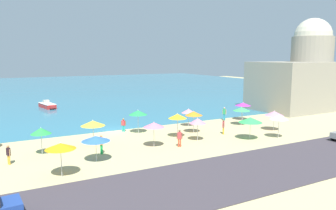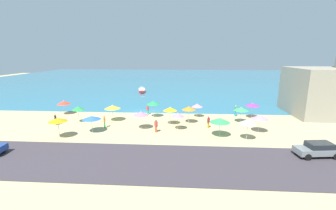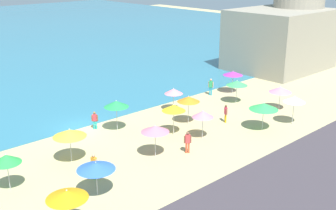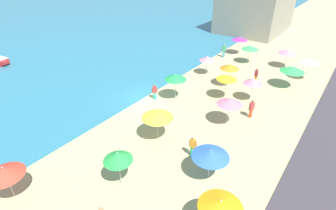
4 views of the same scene
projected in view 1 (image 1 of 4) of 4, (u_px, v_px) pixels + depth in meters
ground_plane at (114, 131)px, 38.46m from camera, size 160.00×160.00×0.00m
sea at (45, 89)px, 86.32m from camera, size 150.00×110.00×0.05m
coastal_road at (200, 181)px, 22.80m from camera, size 80.00×8.00×0.06m
beach_umbrella_0 at (189, 111)px, 40.60m from camera, size 1.76×1.76×2.26m
beach_umbrella_1 at (60, 146)px, 23.41m from camera, size 2.19×2.19×2.58m
beach_umbrella_2 at (138, 113)px, 36.78m from camera, size 2.07×2.07×2.72m
beach_umbrella_3 at (250, 120)px, 34.10m from camera, size 2.45×2.45×2.43m
beach_umbrella_4 at (96, 139)px, 26.93m from camera, size 2.34×2.34×2.24m
beach_umbrella_5 at (274, 113)px, 38.30m from camera, size 2.18×2.18×2.38m
beach_umbrella_6 at (41, 131)px, 28.75m from camera, size 1.78×1.78×2.51m
beach_umbrella_7 at (93, 123)px, 31.86m from camera, size 2.35×2.35×2.53m
beach_umbrella_8 at (242, 109)px, 41.30m from camera, size 2.12×2.12×2.38m
beach_umbrella_10 at (177, 116)px, 34.82m from camera, size 1.94×1.94×2.67m
beach_umbrella_11 at (243, 104)px, 44.49m from camera, size 2.15×2.15×2.50m
beach_umbrella_12 at (198, 121)px, 33.54m from camera, size 1.73×1.73×2.44m
beach_umbrella_13 at (279, 117)px, 34.63m from camera, size 1.92×1.92×2.61m
beach_umbrella_14 at (194, 113)px, 36.94m from camera, size 1.97×1.97×2.58m
beach_umbrella_15 at (154, 125)px, 31.22m from camera, size 2.07×2.07×2.49m
bather_0 at (123, 124)px, 37.84m from camera, size 0.46×0.40×1.58m
bather_1 at (223, 126)px, 36.62m from camera, size 0.40×0.46×1.65m
bather_2 at (224, 113)px, 44.51m from camera, size 0.36×0.52×1.82m
bather_3 at (8, 154)px, 26.31m from camera, size 0.33×0.54×1.61m
bather_4 at (101, 143)px, 29.14m from camera, size 0.27×0.56×1.79m
bather_5 at (180, 137)px, 31.41m from camera, size 0.49×0.38×1.71m
skiff_nearshore at (47, 105)px, 55.22m from camera, size 2.43×4.95×1.29m
harbor_fortress at (302, 76)px, 53.83m from camera, size 13.49×9.93×14.88m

